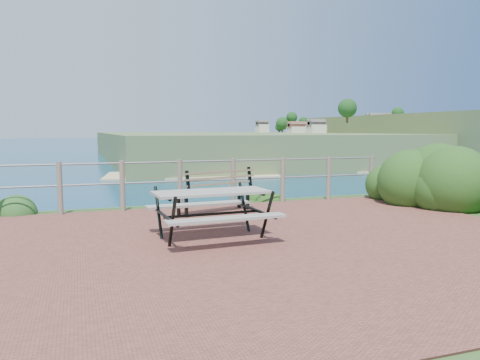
{
  "coord_description": "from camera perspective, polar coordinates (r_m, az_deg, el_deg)",
  "views": [
    {
      "loc": [
        -1.96,
        -6.03,
        1.62
      ],
      "look_at": [
        0.69,
        1.6,
        0.75
      ],
      "focal_mm": 35.0,
      "sensor_mm": 36.0,
      "label": 1
    }
  ],
  "objects": [
    {
      "name": "ground",
      "position": [
        6.54,
        -1.15,
        -8.19
      ],
      "size": [
        10.0,
        7.0,
        0.12
      ],
      "primitive_type": "cube",
      "color": "brown",
      "rests_on": "ground"
    },
    {
      "name": "ocean",
      "position": [
        206.04,
        -18.71,
        5.38
      ],
      "size": [
        1200.0,
        1200.0,
        0.0
      ],
      "primitive_type": "plane",
      "color": "#125171",
      "rests_on": "ground"
    },
    {
      "name": "safety_railing",
      "position": [
        9.64,
        -7.33,
        -0.14
      ],
      "size": [
        9.4,
        0.1,
        1.0
      ],
      "color": "#6B5B4C",
      "rests_on": "ground"
    },
    {
      "name": "distant_bay",
      "position": [
        272.35,
        20.91,
        5.09
      ],
      "size": [
        290.0,
        232.36,
        24.0
      ],
      "color": "#4A6030",
      "rests_on": "ground"
    },
    {
      "name": "picnic_table",
      "position": [
        6.9,
        -3.48,
        -3.59
      ],
      "size": [
        1.71,
        1.45,
        0.71
      ],
      "rotation": [
        0.0,
        0.0,
        0.05
      ],
      "color": "gray",
      "rests_on": "ground"
    },
    {
      "name": "park_bench",
      "position": [
        9.07,
        -3.17,
        -0.49
      ],
      "size": [
        1.58,
        0.83,
        0.87
      ],
      "rotation": [
        0.0,
        0.0,
        0.31
      ],
      "color": "brown",
      "rests_on": "ground"
    },
    {
      "name": "shrub_right_front",
      "position": [
        10.6,
        22.11,
        -3.1
      ],
      "size": [
        1.62,
        1.62,
        2.29
      ],
      "primitive_type": "ellipsoid",
      "color": "#1C4916",
      "rests_on": "ground"
    },
    {
      "name": "shrub_right_edge",
      "position": [
        11.55,
        17.7,
        -2.21
      ],
      "size": [
        1.05,
        1.05,
        1.5
      ],
      "primitive_type": "ellipsoid",
      "color": "#1C4916",
      "rests_on": "ground"
    },
    {
      "name": "shrub_lip_west",
      "position": [
        10.22,
        -24.76,
        -3.54
      ],
      "size": [
        0.78,
        0.78,
        0.52
      ],
      "primitive_type": "ellipsoid",
      "color": "#205722",
      "rests_on": "ground"
    },
    {
      "name": "shrub_lip_east",
      "position": [
        10.89,
        3.39,
        -2.42
      ],
      "size": [
        0.71,
        0.71,
        0.42
      ],
      "primitive_type": "ellipsoid",
      "color": "#1C4916",
      "rests_on": "ground"
    }
  ]
}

